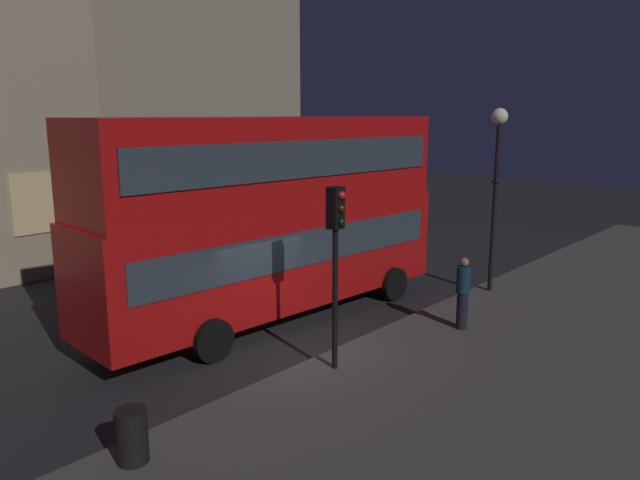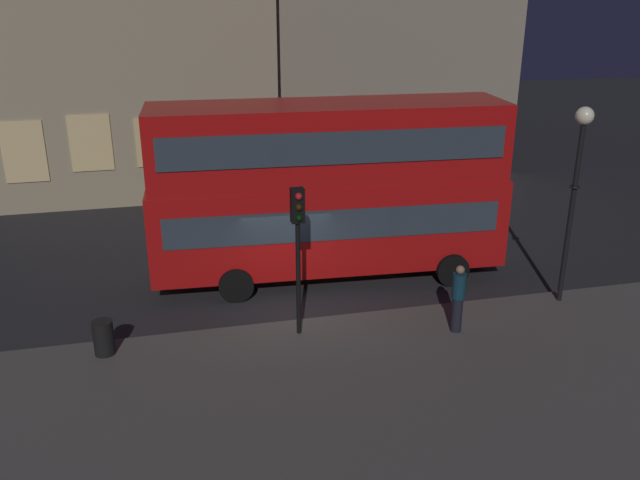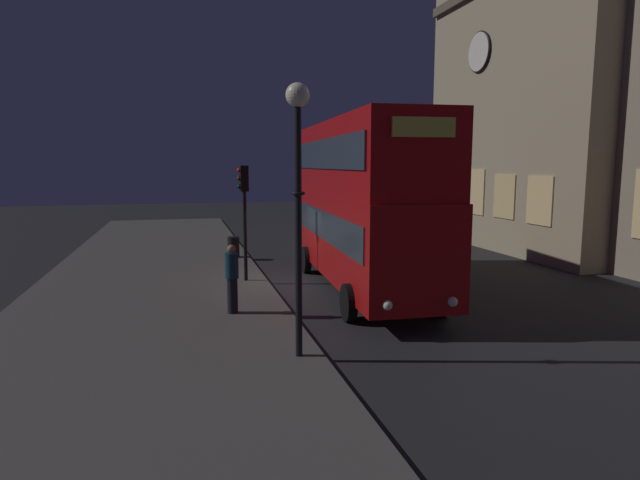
% 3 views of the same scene
% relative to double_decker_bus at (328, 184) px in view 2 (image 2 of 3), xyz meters
% --- Properties ---
extents(ground_plane, '(80.00, 80.00, 0.00)m').
position_rel_double_decker_bus_xyz_m(ground_plane, '(-1.50, -2.17, -2.97)').
color(ground_plane, '#232326').
extents(sidewalk_slab, '(44.00, 7.53, 0.12)m').
position_rel_double_decker_bus_xyz_m(sidewalk_slab, '(-1.50, -6.57, -2.91)').
color(sidewalk_slab, '#4C4944').
rests_on(sidewalk_slab, ground).
extents(building_with_clock, '(12.30, 7.32, 14.80)m').
position_rel_double_decker_bus_xyz_m(building_with_clock, '(-6.15, 12.03, 4.43)').
color(building_with_clock, tan).
rests_on(building_with_clock, ground).
extents(double_decker_bus, '(10.70, 3.22, 5.34)m').
position_rel_double_decker_bus_xyz_m(double_decker_bus, '(0.00, 0.00, 0.00)').
color(double_decker_bus, '#B20F0F').
rests_on(double_decker_bus, ground).
extents(traffic_light_near_kerb, '(0.33, 0.37, 3.87)m').
position_rel_double_decker_bus_xyz_m(traffic_light_near_kerb, '(-1.62, -3.53, -0.07)').
color(traffic_light_near_kerb, black).
rests_on(traffic_light_near_kerb, sidewalk_slab).
extents(street_lamp, '(0.47, 0.47, 5.46)m').
position_rel_double_decker_bus_xyz_m(street_lamp, '(5.93, -3.33, 1.05)').
color(street_lamp, black).
rests_on(street_lamp, sidewalk_slab).
extents(pedestrian, '(0.35, 0.35, 1.83)m').
position_rel_double_decker_bus_xyz_m(pedestrian, '(2.34, -4.34, -1.90)').
color(pedestrian, black).
rests_on(pedestrian, sidewalk_slab).
extents(litter_bin, '(0.50, 0.50, 0.86)m').
position_rel_double_decker_bus_xyz_m(litter_bin, '(-6.41, -3.47, -2.42)').
color(litter_bin, black).
rests_on(litter_bin, sidewalk_slab).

